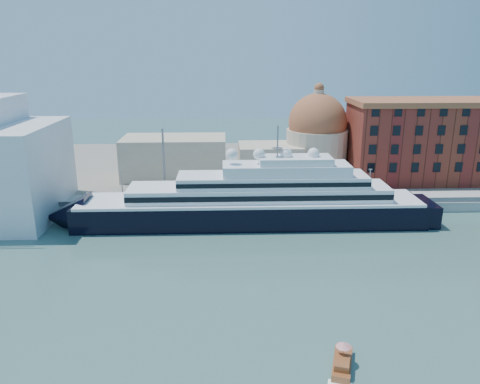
{
  "coord_description": "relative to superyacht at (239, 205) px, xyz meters",
  "views": [
    {
      "loc": [
        -5.66,
        -77.69,
        37.99
      ],
      "look_at": [
        -2.15,
        18.0,
        9.13
      ],
      "focal_mm": 35.0,
      "sensor_mm": 36.0,
      "label": 1
    }
  ],
  "objects": [
    {
      "name": "ground",
      "position": [
        2.18,
        -23.0,
        -4.56
      ],
      "size": [
        400.0,
        400.0,
        0.0
      ],
      "primitive_type": "plane",
      "color": "#365D5C",
      "rests_on": "ground"
    },
    {
      "name": "water_taxi",
      "position": [
        11.12,
        -51.49,
        -3.8
      ],
      "size": [
        4.14,
        7.06,
        3.18
      ],
      "rotation": [
        0.0,
        0.0,
        -0.31
      ],
      "color": "maroon",
      "rests_on": "ground"
    },
    {
      "name": "quay_fence",
      "position": [
        2.18,
        6.5,
        -1.46
      ],
      "size": [
        180.0,
        0.1,
        1.2
      ],
      "primitive_type": "cube",
      "color": "slate",
      "rests_on": "quay"
    },
    {
      "name": "lamp_posts",
      "position": [
        -10.49,
        9.27,
        5.28
      ],
      "size": [
        120.8,
        2.4,
        18.0
      ],
      "color": "slate",
      "rests_on": "quay"
    },
    {
      "name": "church",
      "position": [
        8.56,
        34.72,
        6.34
      ],
      "size": [
        66.0,
        18.0,
        25.5
      ],
      "color": "beige",
      "rests_on": "land"
    },
    {
      "name": "land",
      "position": [
        2.18,
        52.0,
        -3.56
      ],
      "size": [
        260.0,
        72.0,
        2.0
      ],
      "primitive_type": "cube",
      "color": "slate",
      "rests_on": "ground"
    },
    {
      "name": "quay",
      "position": [
        2.18,
        11.0,
        -3.31
      ],
      "size": [
        180.0,
        10.0,
        2.5
      ],
      "primitive_type": "cube",
      "color": "gray",
      "rests_on": "ground"
    },
    {
      "name": "service_barge",
      "position": [
        -49.75,
        -0.64,
        -3.87
      ],
      "size": [
        10.93,
        4.45,
        2.4
      ],
      "rotation": [
        0.0,
        0.0,
        0.09
      ],
      "color": "white",
      "rests_on": "ground"
    },
    {
      "name": "superyacht",
      "position": [
        0.0,
        0.0,
        0.0
      ],
      "size": [
        88.49,
        12.27,
        26.45
      ],
      "color": "black",
      "rests_on": "ground"
    },
    {
      "name": "warehouse",
      "position": [
        54.18,
        29.0,
        9.23
      ],
      "size": [
        43.0,
        19.0,
        23.25
      ],
      "color": "maroon",
      "rests_on": "land"
    }
  ]
}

